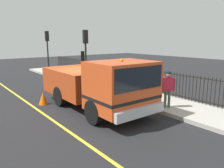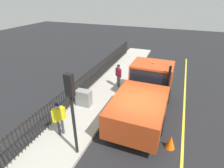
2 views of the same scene
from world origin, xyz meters
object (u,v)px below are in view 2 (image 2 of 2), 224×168
work_truck (146,90)px  traffic_light_near (71,100)px  utility_cabinet (84,98)px  pedestrian_distant (59,115)px  worker_standing (118,73)px  traffic_cone (170,142)px

work_truck → traffic_light_near: 5.05m
work_truck → utility_cabinet: work_truck is taller
pedestrian_distant → traffic_light_near: 2.08m
traffic_light_near → pedestrian_distant: bearing=153.6°
utility_cabinet → worker_standing: bearing=-110.0°
work_truck → traffic_light_near: bearing=-113.7°
worker_standing → traffic_light_near: (-0.36, 6.34, 1.56)m
pedestrian_distant → work_truck: bearing=-7.0°
worker_standing → pedestrian_distant: size_ratio=0.94×
traffic_light_near → traffic_cone: (-3.65, -1.84, -2.44)m
work_truck → pedestrian_distant: work_truck is taller
work_truck → traffic_cone: 3.21m
pedestrian_distant → traffic_cone: size_ratio=2.79×
work_truck → pedestrian_distant: bearing=-130.7°
worker_standing → pedestrian_distant: bearing=-57.2°
work_truck → worker_standing: bearing=141.0°
worker_standing → traffic_cone: 6.09m
worker_standing → pedestrian_distant: (0.90, 5.64, 0.06)m
pedestrian_distant → traffic_cone: pedestrian_distant is taller
work_truck → traffic_cone: bearing=-56.4°
work_truck → utility_cabinet: size_ratio=6.50×
work_truck → worker_standing: (2.34, -1.93, -0.09)m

